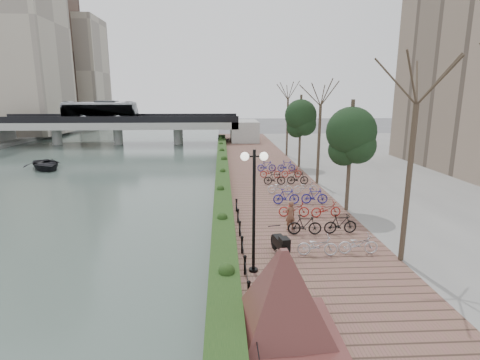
{
  "coord_description": "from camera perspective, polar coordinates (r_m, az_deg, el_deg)",
  "views": [
    {
      "loc": [
        0.55,
        -12.18,
        7.2
      ],
      "look_at": [
        1.7,
        10.81,
        2.0
      ],
      "focal_mm": 28.0,
      "sensor_mm": 36.0,
      "label": 1
    }
  ],
  "objects": [
    {
      "name": "hedge",
      "position": [
        32.81,
        -2.71,
        1.47
      ],
      "size": [
        1.1,
        56.0,
        0.6
      ],
      "primitive_type": "cube",
      "color": "#183613",
      "rests_on": "promenade"
    },
    {
      "name": "street_trees",
      "position": [
        26.19,
        13.74,
        4.66
      ],
      "size": [
        3.2,
        37.12,
        6.8
      ],
      "color": "#382E21",
      "rests_on": "promenade"
    },
    {
      "name": "promenade",
      "position": [
        30.68,
        3.68,
        -0.39
      ],
      "size": [
        8.0,
        75.0,
        0.5
      ],
      "primitive_type": "cube",
      "color": "brown",
      "rests_on": "ground"
    },
    {
      "name": "inland_pavement",
      "position": [
        36.16,
        29.76,
        -0.05
      ],
      "size": [
        24.0,
        75.0,
        0.5
      ],
      "primitive_type": "cube",
      "color": "gray",
      "rests_on": "ground"
    },
    {
      "name": "lamppost",
      "position": [
        13.89,
        2.16,
        -0.78
      ],
      "size": [
        1.02,
        0.32,
        4.79
      ],
      "color": "black",
      "rests_on": "promenade"
    },
    {
      "name": "granite_monument",
      "position": [
        11.05,
        6.58,
        -16.55
      ],
      "size": [
        4.95,
        4.95,
        2.59
      ],
      "color": "#4E2721",
      "rests_on": "promenade"
    },
    {
      "name": "chain_fence",
      "position": [
        15.56,
        0.53,
        -11.35
      ],
      "size": [
        0.1,
        14.1,
        0.7
      ],
      "color": "black",
      "rests_on": "promenade"
    },
    {
      "name": "bridge",
      "position": [
        59.51,
        -18.68,
        8.38
      ],
      "size": [
        36.0,
        10.77,
        6.5
      ],
      "color": "#A5A49F",
      "rests_on": "ground"
    },
    {
      "name": "far_buildings",
      "position": [
        89.22,
        -32.57,
        16.55
      ],
      "size": [
        35.0,
        38.0,
        38.0
      ],
      "color": "#A99E8D",
      "rests_on": "far_bank"
    },
    {
      "name": "bicycle_parking",
      "position": [
        25.05,
        8.64,
        -1.81
      ],
      "size": [
        2.4,
        19.89,
        1.0
      ],
      "color": "silver",
      "rests_on": "promenade"
    },
    {
      "name": "motorcycle",
      "position": [
        16.25,
        6.13,
        -9.54
      ],
      "size": [
        0.91,
        1.87,
        1.12
      ],
      "primitive_type": null,
      "rotation": [
        0.0,
        0.0,
        0.2
      ],
      "color": "black",
      "rests_on": "promenade"
    },
    {
      "name": "ground",
      "position": [
        14.16,
        -4.93,
        -17.88
      ],
      "size": [
        220.0,
        220.0,
        0.0
      ],
      "primitive_type": "plane",
      "color": "#59595B",
      "rests_on": "ground"
    },
    {
      "name": "pedestrian",
      "position": [
        19.22,
        7.66,
        -5.38
      ],
      "size": [
        0.65,
        0.53,
        1.52
      ],
      "primitive_type": "imported",
      "rotation": [
        0.0,
        0.0,
        3.48
      ],
      "color": "brown",
      "rests_on": "promenade"
    },
    {
      "name": "boat",
      "position": [
        42.04,
        -27.53,
        2.15
      ],
      "size": [
        5.71,
        6.05,
        1.02
      ],
      "primitive_type": "imported",
      "rotation": [
        0.0,
        0.0,
        0.61
      ],
      "color": "black",
      "rests_on": "river_water"
    },
    {
      "name": "river_water",
      "position": [
        40.94,
        -25.13,
        1.4
      ],
      "size": [
        30.0,
        130.0,
        0.02
      ],
      "primitive_type": "cube",
      "color": "#4A5C56",
      "rests_on": "ground"
    }
  ]
}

